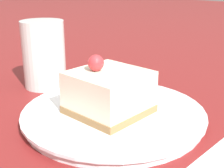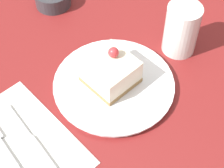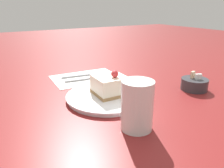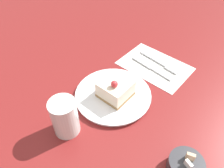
{
  "view_description": "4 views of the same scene",
  "coord_description": "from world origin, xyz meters",
  "views": [
    {
      "loc": [
        -0.25,
        0.28,
        0.18
      ],
      "look_at": [
        0.01,
        -0.02,
        0.05
      ],
      "focal_mm": 50.0,
      "sensor_mm": 36.0,
      "label": 1
    },
    {
      "loc": [
        -0.33,
        -0.33,
        0.6
      ],
      "look_at": [
        -0.02,
        -0.02,
        0.04
      ],
      "focal_mm": 60.0,
      "sensor_mm": 36.0,
      "label": 2
    },
    {
      "loc": [
        0.52,
        -0.3,
        0.26
      ],
      "look_at": [
        0.02,
        -0.0,
        0.05
      ],
      "focal_mm": 35.0,
      "sensor_mm": 36.0,
      "label": 3
    },
    {
      "loc": [
        0.37,
        0.28,
        0.53
      ],
      "look_at": [
        -0.02,
        -0.03,
        0.03
      ],
      "focal_mm": 35.0,
      "sensor_mm": 36.0,
      "label": 4
    }
  ],
  "objects": [
    {
      "name": "cake_slice",
      "position": [
        -0.0,
        -0.0,
        0.04
      ],
      "size": [
        0.09,
        0.09,
        0.08
      ],
      "rotation": [
        0.0,
        0.0,
        -0.03
      ],
      "color": "#9E7547",
      "rests_on": "plate"
    },
    {
      "name": "drinking_glass",
      "position": [
        0.18,
        -0.03,
        0.06
      ],
      "size": [
        0.07,
        0.07,
        0.11
      ],
      "color": "silver",
      "rests_on": "ground_plane"
    },
    {
      "name": "ground_plane",
      "position": [
        0.0,
        0.0,
        0.0
      ],
      "size": [
        4.0,
        4.0,
        0.0
      ],
      "primitive_type": "plane",
      "color": "maroon"
    },
    {
      "name": "plate",
      "position": [
        0.0,
        -0.01,
        0.01
      ],
      "size": [
        0.24,
        0.24,
        0.01
      ],
      "color": "white",
      "rests_on": "ground_plane"
    }
  ]
}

